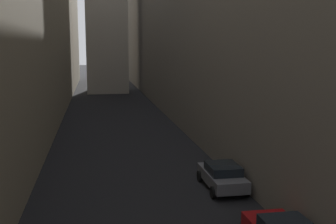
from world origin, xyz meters
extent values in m
plane|color=black|center=(0.00, 48.00, 0.00)|extent=(264.00, 264.00, 0.00)
cube|color=#4C4C51|center=(4.40, 24.75, 0.61)|extent=(1.72, 3.95, 0.61)
cube|color=black|center=(4.40, 24.60, 1.14)|extent=(1.58, 1.94, 0.45)
cylinder|color=black|center=(3.54, 26.10, 0.31)|extent=(0.22, 0.62, 0.62)
cylinder|color=black|center=(5.26, 26.10, 0.31)|extent=(0.22, 0.62, 0.62)
cylinder|color=black|center=(3.54, 23.41, 0.31)|extent=(0.22, 0.62, 0.62)
cylinder|color=black|center=(5.26, 23.41, 0.31)|extent=(0.22, 0.62, 0.62)
camera|label=1|loc=(-2.12, 4.40, 7.46)|focal=44.42mm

